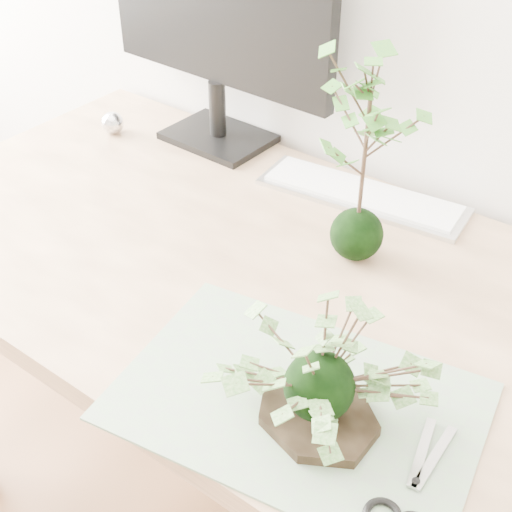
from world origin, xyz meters
name	(u,v)px	position (x,y,z in m)	size (l,w,h in m)	color
desk	(323,339)	(0.06, 1.23, 0.65)	(1.60, 0.70, 0.74)	#D5AB80
cutting_mat	(297,401)	(0.15, 1.03, 0.74)	(0.45, 0.30, 0.00)	gray
stone_dish	(317,415)	(0.18, 1.02, 0.75)	(0.17, 0.17, 0.01)	black
ivy_kokedama	(321,362)	(0.18, 1.02, 0.84)	(0.28, 0.28, 0.17)	black
maple_kokedama	(369,114)	(0.04, 1.34, 0.99)	(0.23, 0.23, 0.35)	black
keyboard	(362,195)	(-0.04, 1.50, 0.75)	(0.39, 0.15, 0.01)	#BDBDBD
monitor	(217,10)	(-0.39, 1.53, 1.00)	(0.52, 0.16, 0.46)	black
foil_ball	(113,123)	(-0.58, 1.41, 0.76)	(0.05, 0.05, 0.05)	white
scissors	(402,504)	(0.32, 0.98, 0.75)	(0.08, 0.18, 0.01)	#9D9D9D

